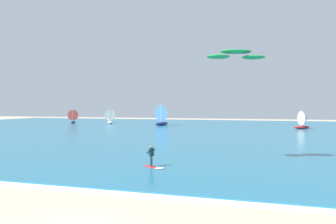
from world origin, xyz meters
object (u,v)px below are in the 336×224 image
Objects in this scene: kite at (236,55)px; sailboat_anchored_offshore at (163,115)px; sailboat_far_right at (110,117)px; sailboat_far_left at (304,120)px; kitesurfer at (153,159)px; sailboat_heeled_over at (73,116)px.

kite reaches higher than sailboat_anchored_offshore.
sailboat_far_left is at bearing -7.58° from sailboat_far_right.
sailboat_far_left is at bearing 70.29° from kitesurfer.
sailboat_heeled_over is 0.75× the size of sailboat_anchored_offshore.
kite is at bearing -46.28° from sailboat_heeled_over.
sailboat_far_left is (58.76, -6.13, -0.02)m from sailboat_heeled_over.
sailboat_heeled_over is 1.01× the size of sailboat_far_left.
sailboat_far_left is at bearing -5.87° from sailboat_anchored_offshore.
sailboat_heeled_over reaches higher than sailboat_far_left.
kite is 62.53m from sailboat_far_right.
kite is at bearing -66.36° from sailboat_anchored_offshore.
sailboat_anchored_offshore is at bearing 106.10° from kitesurfer.
sailboat_far_left is 31.74m from sailboat_anchored_offshore.
sailboat_anchored_offshore is at bearing -10.92° from sailboat_far_right.
kite reaches higher than sailboat_heeled_over.
sailboat_heeled_over is at bearing 128.00° from kitesurfer.
sailboat_far_left is at bearing -5.96° from sailboat_heeled_over.
sailboat_anchored_offshore reaches higher than kitesurfer.
kitesurfer is 10.85m from kite.
sailboat_far_left reaches higher than kitesurfer.
sailboat_far_right reaches higher than kitesurfer.
sailboat_far_right is (11.18, 0.20, 0.01)m from sailboat_heeled_over.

